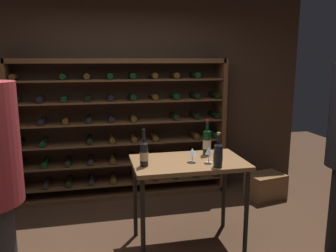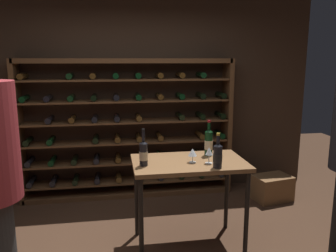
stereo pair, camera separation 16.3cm
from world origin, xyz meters
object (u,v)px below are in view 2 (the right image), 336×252
Objects in this scene: wine_bottle_amber_reserve at (209,142)px; wine_rack at (128,130)px; wine_bottle_black_capsule at (144,153)px; wine_glass_stemmed_left at (193,153)px; wine_glass_stemmed_center at (209,152)px; wine_crate at (272,188)px; wine_bottle_red_label at (218,155)px; tasting_table at (189,171)px.

wine_rack is at bearing 121.15° from wine_bottle_amber_reserve.
wine_glass_stemmed_left is at bearing 2.89° from wine_bottle_black_capsule.
wine_glass_stemmed_center is at bearing -65.83° from wine_rack.
wine_bottle_red_label is (-1.15, -1.17, 0.84)m from wine_crate.
wine_rack is 1.57m from wine_glass_stemmed_left.
tasting_table is 0.29m from wine_glass_stemmed_center.
tasting_table is at bearing -145.79° from wine_crate.
wine_bottle_amber_reserve reaches higher than wine_glass_stemmed_center.
wine_glass_stemmed_center is (0.61, -0.03, -0.01)m from wine_bottle_black_capsule.
wine_crate is 3.05× the size of wine_glass_stemmed_center.
wine_crate is at bearing 34.21° from tasting_table.
wine_glass_stemmed_center is at bearing -33.90° from tasting_table.
tasting_table reaches higher than wine_crate.
wine_bottle_amber_reserve is (0.24, 0.16, 0.24)m from tasting_table.
wine_bottle_red_label is 0.41m from wine_bottle_amber_reserve.
tasting_table is 3.38× the size of wine_bottle_red_label.
wine_bottle_black_capsule is at bearing 176.87° from wine_glass_stemmed_center.
wine_bottle_black_capsule is 0.61m from wine_glass_stemmed_center.
wine_crate is at bearing 45.52° from wine_bottle_red_label.
wine_glass_stemmed_center is at bearing -3.13° from wine_bottle_black_capsule.
wine_rack reaches higher than wine_bottle_red_label.
wine_crate is at bearing -14.81° from wine_rack.
tasting_table is 0.37m from wine_bottle_amber_reserve.
wine_bottle_black_capsule is at bearing -160.81° from wine_bottle_amber_reserve.
tasting_table is 0.39m from wine_bottle_red_label.
wine_rack reaches higher than wine_glass_stemmed_center.
wine_bottle_red_label is 0.93× the size of wine_bottle_black_capsule.
wine_bottle_black_capsule is 2.54× the size of wine_glass_stemmed_left.
wine_bottle_black_capsule is at bearing -177.11° from wine_glass_stemmed_left.
wine_bottle_red_label is 2.36× the size of wine_glass_stemmed_left.
wine_bottle_black_capsule is (0.07, -1.49, 0.09)m from wine_rack.
wine_crate is at bearing 34.30° from wine_bottle_amber_reserve.
wine_glass_stemmed_center is 0.16m from wine_glass_stemmed_left.
wine_bottle_amber_reserve reaches higher than tasting_table.
wine_bottle_black_capsule is 0.72m from wine_bottle_amber_reserve.
wine_bottle_amber_reserve is 0.28m from wine_glass_stemmed_center.
wine_glass_stemmed_center is at bearing 106.48° from wine_bottle_red_label.
wine_rack is 1.82m from wine_bottle_red_label.
wine_bottle_amber_reserve is (-1.11, -0.76, 0.86)m from wine_crate.
wine_bottle_red_label is at bearing -46.26° from wine_glass_stemmed_left.
wine_bottle_red_label is 0.27m from wine_glass_stemmed_left.
wine_rack reaches higher than tasting_table.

